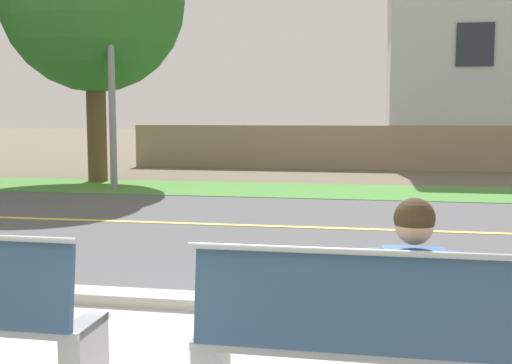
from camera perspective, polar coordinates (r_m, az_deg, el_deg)
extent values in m
plane|color=#665B4C|center=(11.06, 3.60, -2.78)|extent=(140.00, 140.00, 0.00)
cube|color=#ADA89E|center=(5.61, -3.47, -10.95)|extent=(44.00, 0.30, 0.11)
cube|color=#515156|center=(9.59, 2.52, -4.11)|extent=(52.00, 8.00, 0.01)
cube|color=#E0CC4C|center=(9.59, 2.52, -4.08)|extent=(48.00, 0.14, 0.01)
cube|color=#478438|center=(14.22, 5.15, -0.79)|extent=(48.00, 2.80, 0.02)
cube|color=#9EA0A8|center=(4.10, -15.35, -15.14)|extent=(0.14, 0.40, 0.45)
cube|color=#9EA0A8|center=(3.66, 9.06, -14.29)|extent=(1.81, 0.44, 0.05)
cube|color=navy|center=(3.38, 9.06, -10.90)|extent=(1.74, 0.12, 0.52)
cylinder|color=#9EA0A8|center=(3.30, 9.13, -6.30)|extent=(1.81, 0.04, 0.04)
cylinder|color=#333D56|center=(3.81, 12.44, -12.16)|extent=(0.15, 0.42, 0.15)
cylinder|color=#333D56|center=(3.82, 15.20, -12.18)|extent=(0.15, 0.42, 0.15)
cylinder|color=#333D56|center=(4.09, 12.25, -15.26)|extent=(0.12, 0.12, 0.43)
cylinder|color=#333D56|center=(4.10, 14.86, -15.27)|extent=(0.12, 0.12, 0.43)
cube|color=#33599E|center=(3.58, 14.08, -10.07)|extent=(0.34, 0.20, 0.52)
cylinder|color=#33599E|center=(3.58, 10.59, -9.63)|extent=(0.09, 0.09, 0.46)
cylinder|color=#33599E|center=(3.61, 17.52, -9.68)|extent=(0.09, 0.09, 0.46)
sphere|color=tan|center=(3.50, 14.23, -3.87)|extent=(0.21, 0.21, 0.21)
sphere|color=#382819|center=(3.49, 14.25, -3.23)|extent=(0.22, 0.22, 0.22)
cylinder|color=gray|center=(14.97, -13.10, 12.03)|extent=(0.16, 0.16, 6.59)
cylinder|color=brown|center=(16.63, -14.32, 4.96)|extent=(0.50, 0.50, 2.87)
sphere|color=#2D6B28|center=(16.88, -14.61, 15.74)|extent=(4.59, 4.59, 4.59)
cube|color=gray|center=(20.11, 6.83, 3.16)|extent=(13.00, 0.36, 1.40)
cube|color=#232833|center=(20.36, 19.35, 11.75)|extent=(1.10, 0.06, 1.30)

